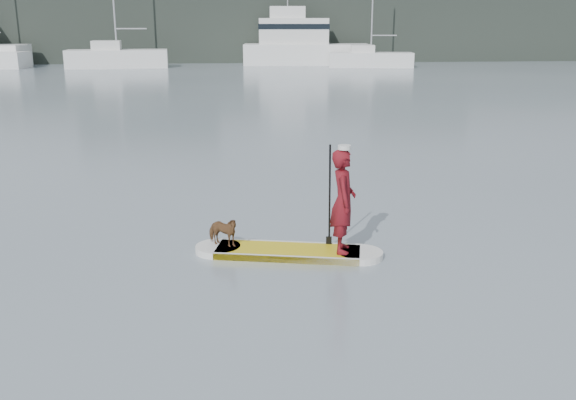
{
  "coord_description": "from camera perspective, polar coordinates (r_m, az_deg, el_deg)",
  "views": [
    {
      "loc": [
        -2.44,
        -13.13,
        3.96
      ],
      "look_at": [
        -1.4,
        -2.64,
        1.0
      ],
      "focal_mm": 40.0,
      "sensor_mm": 36.0,
      "label": 1
    }
  ],
  "objects": [
    {
      "name": "shore_building_west",
      "position": [
        67.56,
        -12.54,
        15.77
      ],
      "size": [
        14.0,
        4.0,
        9.0
      ],
      "primitive_type": "cube",
      "color": "black",
      "rests_on": "ground"
    },
    {
      "name": "ground",
      "position": [
        13.93,
        4.68,
        -0.89
      ],
      "size": [
        140.0,
        140.0,
        0.0
      ],
      "primitive_type": "plane",
      "color": "slate",
      "rests_on": "ground"
    },
    {
      "name": "shore_building_east",
      "position": [
        70.17,
        11.72,
        15.39
      ],
      "size": [
        10.0,
        4.0,
        8.0
      ],
      "primitive_type": "cube",
      "color": "black",
      "rests_on": "ground"
    },
    {
      "name": "white_cap",
      "position": [
        10.66,
        5.04,
        4.69
      ],
      "size": [
        0.22,
        0.22,
        0.07
      ],
      "primitive_type": "cylinder",
      "color": "silver",
      "rests_on": "paddler"
    },
    {
      "name": "sailboat_e",
      "position": [
        57.9,
        7.3,
        12.37
      ],
      "size": [
        7.52,
        3.43,
        10.51
      ],
      "rotation": [
        0.0,
        0.0,
        -0.15
      ],
      "color": "white",
      "rests_on": "ground"
    },
    {
      "name": "dog",
      "position": [
        11.32,
        -5.85,
        -2.79
      ],
      "size": [
        0.69,
        0.59,
        0.54
      ],
      "primitive_type": "imported",
      "rotation": [
        0.0,
        0.0,
        1.0
      ],
      "color": "#512D1B",
      "rests_on": "paddleboard"
    },
    {
      "name": "paddle",
      "position": [
        11.25,
        3.7,
        -0.67
      ],
      "size": [
        0.1,
        0.3,
        2.0
      ],
      "rotation": [
        0.0,
        0.0,
        -0.22
      ],
      "color": "black",
      "rests_on": "ground"
    },
    {
      "name": "paddleboard",
      "position": [
        11.24,
        0.0,
        -4.62
      ],
      "size": [
        3.24,
        1.34,
        0.12
      ],
      "rotation": [
        0.0,
        0.0,
        -0.22
      ],
      "color": "gold",
      "rests_on": "ground"
    },
    {
      "name": "paddler",
      "position": [
        10.88,
        4.92,
        -0.1
      ],
      "size": [
        0.51,
        0.7,
        1.78
      ],
      "primitive_type": "imported",
      "rotation": [
        0.0,
        0.0,
        1.43
      ],
      "color": "maroon",
      "rests_on": "paddleboard"
    },
    {
      "name": "sailboat_c",
      "position": [
        58.74,
        -15.0,
        12.17
      ],
      "size": [
        8.71,
        3.42,
        12.26
      ],
      "rotation": [
        0.0,
        0.0,
        0.07
      ],
      "color": "white",
      "rests_on": "ground"
    },
    {
      "name": "motor_yacht_a",
      "position": [
        60.92,
        1.13,
        13.76
      ],
      "size": [
        11.74,
        4.63,
        6.87
      ],
      "rotation": [
        0.0,
        0.0,
        -0.1
      ],
      "color": "white",
      "rests_on": "ground"
    },
    {
      "name": "shore_mass",
      "position": [
        66.18,
        -3.65,
        14.81
      ],
      "size": [
        90.0,
        6.0,
        6.0
      ],
      "primitive_type": "cube",
      "color": "black",
      "rests_on": "ground"
    }
  ]
}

